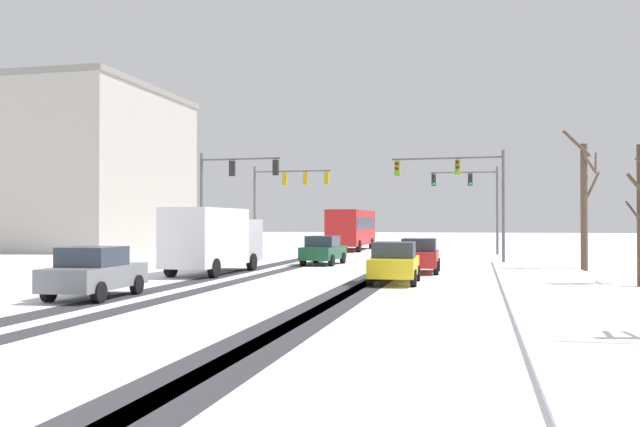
% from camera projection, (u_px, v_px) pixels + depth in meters
% --- Properties ---
extents(wheel_track_left_lane, '(1.09, 38.18, 0.01)m').
position_uv_depth(wheel_track_left_lane, '(367.00, 287.00, 24.91)').
color(wheel_track_left_lane, '#38383D').
rests_on(wheel_track_left_lane, ground).
extents(wheel_track_right_lane, '(1.06, 38.18, 0.01)m').
position_uv_depth(wheel_track_right_lane, '(351.00, 287.00, 25.04)').
color(wheel_track_right_lane, '#38383D').
rests_on(wheel_track_right_lane, ground).
extents(wheel_track_center, '(1.06, 38.18, 0.01)m').
position_uv_depth(wheel_track_center, '(185.00, 283.00, 26.52)').
color(wheel_track_center, '#38383D').
rests_on(wheel_track_center, ground).
extents(wheel_track_oncoming, '(0.84, 38.18, 0.01)m').
position_uv_depth(wheel_track_oncoming, '(225.00, 284.00, 26.15)').
color(wheel_track_oncoming, '#38383D').
rests_on(wheel_track_oncoming, ground).
extents(sidewalk_kerb_right, '(4.00, 38.18, 0.12)m').
position_uv_depth(sidewalk_kerb_right, '(569.00, 295.00, 21.69)').
color(sidewalk_kerb_right, white).
rests_on(sidewalk_kerb_right, ground).
extents(traffic_signal_near_right, '(6.47, 0.50, 6.50)m').
position_uv_depth(traffic_signal_near_right, '(463.00, 183.00, 39.28)').
color(traffic_signal_near_right, '#56565B').
rests_on(traffic_signal_near_right, ground).
extents(traffic_signal_far_right, '(4.97, 0.67, 6.50)m').
position_uv_depth(traffic_signal_far_right, '(474.00, 192.00, 50.65)').
color(traffic_signal_far_right, '#56565B').
rests_on(traffic_signal_far_right, ground).
extents(traffic_signal_far_left, '(5.88, 0.49, 6.50)m').
position_uv_depth(traffic_signal_far_left, '(285.00, 189.00, 49.87)').
color(traffic_signal_far_left, '#56565B').
rests_on(traffic_signal_far_left, ground).
extents(traffic_signal_near_left, '(5.03, 0.49, 6.50)m').
position_uv_depth(traffic_signal_near_left, '(228.00, 185.00, 40.27)').
color(traffic_signal_near_left, '#56565B').
rests_on(traffic_signal_near_left, ground).
extents(car_dark_green_lead, '(1.99, 4.18, 1.62)m').
position_uv_depth(car_dark_green_lead, '(323.00, 250.00, 38.27)').
color(car_dark_green_lead, '#194C2D').
rests_on(car_dark_green_lead, ground).
extents(car_red_second, '(1.92, 4.14, 1.62)m').
position_uv_depth(car_red_second, '(420.00, 255.00, 32.17)').
color(car_red_second, red).
rests_on(car_red_second, ground).
extents(car_yellow_cab_third, '(1.93, 4.15, 1.62)m').
position_uv_depth(car_yellow_cab_third, '(394.00, 263.00, 26.52)').
color(car_yellow_cab_third, yellow).
rests_on(car_yellow_cab_third, ground).
extents(car_grey_fourth, '(2.00, 4.18, 1.62)m').
position_uv_depth(car_grey_fourth, '(95.00, 272.00, 21.42)').
color(car_grey_fourth, slate).
rests_on(car_grey_fourth, ground).
extents(bus_oncoming, '(2.78, 11.03, 3.38)m').
position_uv_depth(bus_oncoming, '(352.00, 227.00, 57.97)').
color(bus_oncoming, '#B21E1E').
rests_on(bus_oncoming, ground).
extents(box_truck_delivery, '(2.43, 7.45, 3.02)m').
position_uv_depth(box_truck_delivery, '(214.00, 238.00, 31.66)').
color(box_truck_delivery, '#B7BABF').
rests_on(box_truck_delivery, ground).
extents(bare_tree_sidewalk_far, '(1.76, 1.76, 6.93)m').
position_uv_depth(bare_tree_sidewalk_far, '(584.00, 201.00, 33.42)').
color(bare_tree_sidewalk_far, brown).
rests_on(bare_tree_sidewalk_far, ground).
extents(office_building_far_left_block, '(23.51, 18.04, 14.01)m').
position_uv_depth(office_building_far_left_block, '(36.00, 170.00, 60.99)').
color(office_building_far_left_block, '#B2ADA3').
rests_on(office_building_far_left_block, ground).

